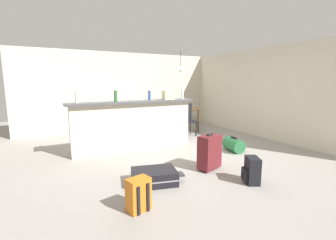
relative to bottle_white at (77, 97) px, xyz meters
The scene contains 19 objects.
ground_plane 2.30m from the bottle_white, 16.35° to the right, with size 13.00×13.00×0.05m, color gray.
wall_back 3.11m from the bottle_white, 54.04° to the left, with size 6.60×0.10×2.50m, color beige.
wall_right 4.88m from the bottle_white, ahead, with size 0.10×6.00×2.50m, color beige.
partition_half_wall 1.41m from the bottle_white, ahead, with size 2.80×0.20×1.10m, color beige.
bar_countertop 1.23m from the bottle_white, ahead, with size 2.96×0.40×0.05m, color #4C4C51.
bottle_white is the anchor object (origin of this frame).
bottle_green 0.79m from the bottle_white, ahead, with size 0.07×0.07×0.24m, color #2D6B38.
bottle_blue 1.64m from the bottle_white, ahead, with size 0.06×0.06×0.22m, color #284C89.
bottle_clear 2.46m from the bottle_white, ahead, with size 0.07×0.07×0.27m, color silver.
grocery_bag 2.08m from the bottle_white, ahead, with size 0.26×0.18×0.22m, color beige.
dining_table 3.42m from the bottle_white, 20.81° to the left, with size 1.10×0.80×0.74m.
dining_chair_near_partition 3.27m from the bottle_white, 12.25° to the left, with size 0.41×0.41×0.93m.
dining_chair_far_side 3.73m from the bottle_white, 29.07° to the left, with size 0.46×0.46×0.93m.
pendant_lamp 3.54m from the bottle_white, 21.67° to the left, with size 0.34×0.34×0.63m.
suitcase_flat_black 2.39m from the bottle_white, 66.29° to the right, with size 0.88×0.65×0.22m.
duffel_bag_green 3.56m from the bottle_white, 20.96° to the right, with size 0.37×0.52×0.34m.
backpack_orange 2.77m from the bottle_white, 82.46° to the right, with size 0.32×0.29×0.42m.
suitcase_upright_maroon 2.86m from the bottle_white, 42.98° to the right, with size 0.49×0.36×0.67m.
backpack_black 3.59m from the bottle_white, 50.11° to the right, with size 0.32×0.33×0.42m.
Camera 1 is at (-2.45, -4.59, 1.60)m, focal length 25.31 mm.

